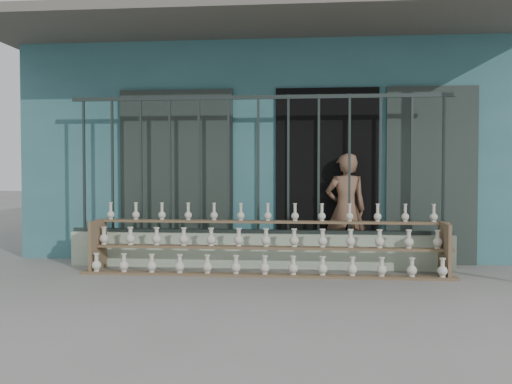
{
  "coord_description": "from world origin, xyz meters",
  "views": [
    {
      "loc": [
        0.69,
        -6.09,
        1.25
      ],
      "look_at": [
        0.0,
        1.0,
        1.0
      ],
      "focal_mm": 40.0,
      "sensor_mm": 36.0,
      "label": 1
    }
  ],
  "objects": [
    {
      "name": "parapet_wall",
      "position": [
        0.0,
        1.3,
        0.23
      ],
      "size": [
        5.0,
        0.2,
        0.45
      ],
      "primitive_type": "cube",
      "color": "#A9BCA1",
      "rests_on": "ground"
    },
    {
      "name": "elderly_woman",
      "position": [
        1.15,
        1.61,
        0.75
      ],
      "size": [
        0.6,
        0.44,
        1.5
      ],
      "primitive_type": "imported",
      "rotation": [
        0.0,
        0.0,
        3.3
      ],
      "color": "brown",
      "rests_on": "ground"
    },
    {
      "name": "ground",
      "position": [
        0.0,
        0.0,
        0.0
      ],
      "size": [
        60.0,
        60.0,
        0.0
      ],
      "primitive_type": "plane",
      "color": "slate"
    },
    {
      "name": "workshop_building",
      "position": [
        0.0,
        4.23,
        1.62
      ],
      "size": [
        7.4,
        6.6,
        3.21
      ],
      "color": "#32646B",
      "rests_on": "ground"
    },
    {
      "name": "shelf_rack",
      "position": [
        0.14,
        0.88,
        0.36
      ],
      "size": [
        4.5,
        0.68,
        0.85
      ],
      "color": "brown",
      "rests_on": "ground"
    },
    {
      "name": "security_fence",
      "position": [
        -0.0,
        1.3,
        1.35
      ],
      "size": [
        5.0,
        0.04,
        1.8
      ],
      "color": "#283330",
      "rests_on": "parapet_wall"
    }
  ]
}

